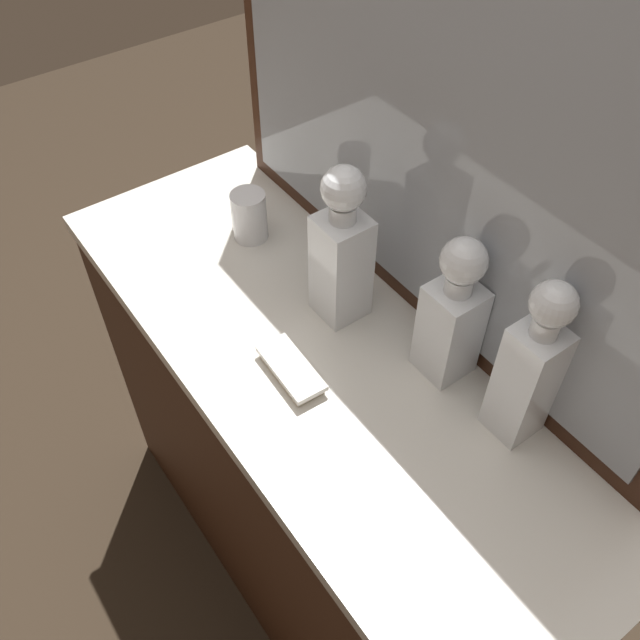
{
  "coord_description": "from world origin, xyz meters",
  "views": [
    {
      "loc": [
        0.62,
        -0.45,
        1.82
      ],
      "look_at": [
        0.0,
        0.0,
        0.97
      ],
      "focal_mm": 38.52,
      "sensor_mm": 36.0,
      "label": 1
    }
  ],
  "objects_px": {
    "crystal_decanter_center": "(451,321)",
    "crystal_decanter_front": "(527,375)",
    "crystal_decanter_rear": "(341,259)",
    "crystal_tumbler_center": "(250,218)",
    "silver_brush_far_right": "(291,370)"
  },
  "relations": [
    {
      "from": "crystal_decanter_center",
      "to": "crystal_tumbler_center",
      "type": "relative_size",
      "value": 2.69
    },
    {
      "from": "silver_brush_far_right",
      "to": "crystal_decanter_center",
      "type": "bearing_deg",
      "value": 59.06
    },
    {
      "from": "crystal_decanter_front",
      "to": "crystal_decanter_rear",
      "type": "relative_size",
      "value": 1.0
    },
    {
      "from": "crystal_decanter_front",
      "to": "silver_brush_far_right",
      "type": "relative_size",
      "value": 2.2
    },
    {
      "from": "crystal_decanter_rear",
      "to": "silver_brush_far_right",
      "type": "height_order",
      "value": "crystal_decanter_rear"
    },
    {
      "from": "crystal_decanter_rear",
      "to": "crystal_tumbler_center",
      "type": "relative_size",
      "value": 2.99
    },
    {
      "from": "crystal_decanter_front",
      "to": "crystal_tumbler_center",
      "type": "xyz_separation_m",
      "value": [
        -0.63,
        -0.1,
        -0.08
      ]
    },
    {
      "from": "crystal_decanter_rear",
      "to": "silver_brush_far_right",
      "type": "bearing_deg",
      "value": -64.7
    },
    {
      "from": "crystal_decanter_center",
      "to": "crystal_decanter_rear",
      "type": "distance_m",
      "value": 0.22
    },
    {
      "from": "crystal_decanter_front",
      "to": "crystal_tumbler_center",
      "type": "bearing_deg",
      "value": -171.39
    },
    {
      "from": "crystal_decanter_center",
      "to": "crystal_decanter_rear",
      "type": "height_order",
      "value": "crystal_decanter_rear"
    },
    {
      "from": "crystal_decanter_front",
      "to": "crystal_decanter_center",
      "type": "bearing_deg",
      "value": -177.35
    },
    {
      "from": "crystal_decanter_center",
      "to": "crystal_decanter_front",
      "type": "bearing_deg",
      "value": 2.65
    },
    {
      "from": "crystal_tumbler_center",
      "to": "silver_brush_far_right",
      "type": "relative_size",
      "value": 0.73
    },
    {
      "from": "crystal_decanter_front",
      "to": "crystal_decanter_rear",
      "type": "distance_m",
      "value": 0.37
    }
  ]
}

